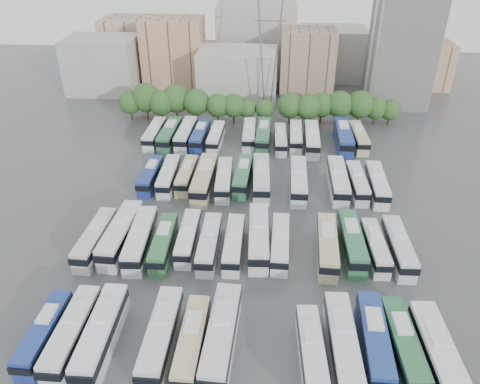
# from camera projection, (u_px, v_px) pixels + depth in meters

# --- Properties ---
(ground) EXTENTS (220.00, 220.00, 0.00)m
(ground) POSITION_uv_depth(u_px,v_px,m) (248.00, 227.00, 72.45)
(ground) COLOR #424447
(ground) RESTS_ON ground
(tree_line) EXTENTS (64.30, 7.78, 8.44)m
(tree_line) POSITION_uv_depth(u_px,v_px,m) (251.00, 104.00, 106.30)
(tree_line) COLOR black
(tree_line) RESTS_ON ground
(city_buildings) EXTENTS (102.00, 35.00, 20.00)m
(city_buildings) POSITION_uv_depth(u_px,v_px,m) (236.00, 54.00, 130.26)
(city_buildings) COLOR #9E998E
(city_buildings) RESTS_ON ground
(apartment_tower) EXTENTS (14.00, 14.00, 26.00)m
(apartment_tower) POSITION_uv_depth(u_px,v_px,m) (401.00, 51.00, 113.32)
(apartment_tower) COLOR silver
(apartment_tower) RESTS_ON ground
(electricity_pylon) EXTENTS (9.00, 6.91, 33.83)m
(electricity_pylon) POSITION_uv_depth(u_px,v_px,m) (270.00, 32.00, 105.45)
(electricity_pylon) COLOR slate
(electricity_pylon) RESTS_ON ground
(bus_r0_s0) EXTENTS (2.63, 11.08, 3.46)m
(bus_r0_s0) POSITION_uv_depth(u_px,v_px,m) (45.00, 333.00, 52.10)
(bus_r0_s0) COLOR navy
(bus_r0_s0) RESTS_ON ground
(bus_r0_s1) EXTENTS (2.86, 12.33, 3.85)m
(bus_r0_s1) POSITION_uv_depth(u_px,v_px,m) (72.00, 333.00, 51.84)
(bus_r0_s1) COLOR silver
(bus_r0_s1) RESTS_ON ground
(bus_r0_s2) EXTENTS (2.86, 12.88, 4.04)m
(bus_r0_s2) POSITION_uv_depth(u_px,v_px,m) (101.00, 334.00, 51.66)
(bus_r0_s2) COLOR white
(bus_r0_s2) RESTS_ON ground
(bus_r0_s4) EXTENTS (2.86, 12.62, 3.95)m
(bus_r0_s4) POSITION_uv_depth(u_px,v_px,m) (161.00, 336.00, 51.45)
(bus_r0_s4) COLOR silver
(bus_r0_s4) RESTS_ON ground
(bus_r0_s5) EXTENTS (2.75, 11.77, 3.68)m
(bus_r0_s5) POSITION_uv_depth(u_px,v_px,m) (192.00, 342.00, 50.82)
(bus_r0_s5) COLOR #CFBC8E
(bus_r0_s5) RESTS_ON ground
(bus_r0_s6) EXTENTS (3.61, 13.64, 4.24)m
(bus_r0_s6) POSITION_uv_depth(u_px,v_px,m) (221.00, 336.00, 51.21)
(bus_r0_s6) COLOR silver
(bus_r0_s6) RESTS_ON ground
(bus_r0_s9) EXTENTS (3.05, 11.46, 3.56)m
(bus_r0_s9) POSITION_uv_depth(u_px,v_px,m) (312.00, 352.00, 49.75)
(bus_r0_s9) COLOR silver
(bus_r0_s9) RESTS_ON ground
(bus_r0_s10) EXTENTS (3.03, 12.80, 4.00)m
(bus_r0_s10) POSITION_uv_depth(u_px,v_px,m) (342.00, 343.00, 50.53)
(bus_r0_s10) COLOR silver
(bus_r0_s10) RESTS_ON ground
(bus_r0_s11) EXTENTS (3.13, 12.47, 3.89)m
(bus_r0_s11) POSITION_uv_depth(u_px,v_px,m) (374.00, 341.00, 50.88)
(bus_r0_s11) COLOR navy
(bus_r0_s11) RESTS_ON ground
(bus_r0_s12) EXTENTS (3.08, 12.04, 3.75)m
(bus_r0_s12) POSITION_uv_depth(u_px,v_px,m) (403.00, 345.00, 50.48)
(bus_r0_s12) COLOR #2D6B41
(bus_r0_s12) RESTS_ON ground
(bus_r0_s13) EXTENTS (3.46, 13.48, 4.19)m
(bus_r0_s13) POSITION_uv_depth(u_px,v_px,m) (439.00, 358.00, 48.77)
(bus_r0_s13) COLOR silver
(bus_r0_s13) RESTS_ON ground
(bus_r1_s0) EXTENTS (3.16, 12.14, 3.78)m
(bus_r1_s0) POSITION_uv_depth(u_px,v_px,m) (96.00, 238.00, 66.87)
(bus_r1_s0) COLOR silver
(bus_r1_s0) RESTS_ON ground
(bus_r1_s1) EXTENTS (3.48, 13.43, 4.18)m
(bus_r1_s1) POSITION_uv_depth(u_px,v_px,m) (121.00, 234.00, 67.54)
(bus_r1_s1) COLOR silver
(bus_r1_s1) RESTS_ON ground
(bus_r1_s2) EXTENTS (3.32, 12.89, 4.01)m
(bus_r1_s2) POSITION_uv_depth(u_px,v_px,m) (140.00, 239.00, 66.55)
(bus_r1_s2) COLOR silver
(bus_r1_s2) RESTS_ON ground
(bus_r1_s3) EXTENTS (2.74, 11.36, 3.54)m
(bus_r1_s3) POSITION_uv_depth(u_px,v_px,m) (163.00, 243.00, 66.14)
(bus_r1_s3) COLOR #2E6D3E
(bus_r1_s3) RESTS_ON ground
(bus_r1_s4) EXTENTS (2.50, 11.06, 3.46)m
(bus_r1_s4) POSITION_uv_depth(u_px,v_px,m) (188.00, 237.00, 67.38)
(bus_r1_s4) COLOR silver
(bus_r1_s4) RESTS_ON ground
(bus_r1_s5) EXTENTS (2.55, 11.55, 3.62)m
(bus_r1_s5) POSITION_uv_depth(u_px,v_px,m) (209.00, 243.00, 66.04)
(bus_r1_s5) COLOR silver
(bus_r1_s5) RESTS_ON ground
(bus_r1_s6) EXTENTS (2.51, 11.28, 3.54)m
(bus_r1_s6) POSITION_uv_depth(u_px,v_px,m) (234.00, 244.00, 66.03)
(bus_r1_s6) COLOR silver
(bus_r1_s6) RESTS_ON ground
(bus_r1_s7) EXTENTS (3.29, 13.17, 4.10)m
(bus_r1_s7) POSITION_uv_depth(u_px,v_px,m) (259.00, 237.00, 66.96)
(bus_r1_s7) COLOR silver
(bus_r1_s7) RESTS_ON ground
(bus_r1_s8) EXTENTS (2.78, 11.38, 3.55)m
(bus_r1_s8) POSITION_uv_depth(u_px,v_px,m) (280.00, 243.00, 66.16)
(bus_r1_s8) COLOR silver
(bus_r1_s8) RESTS_ON ground
(bus_r1_s10) EXTENTS (3.28, 12.37, 3.84)m
(bus_r1_s10) POSITION_uv_depth(u_px,v_px,m) (327.00, 246.00, 65.41)
(bus_r1_s10) COLOR #C2B785
(bus_r1_s10) RESTS_ON ground
(bus_r1_s11) EXTENTS (2.89, 12.41, 3.88)m
(bus_r1_s11) POSITION_uv_depth(u_px,v_px,m) (352.00, 242.00, 66.16)
(bus_r1_s11) COLOR #2F6F46
(bus_r1_s11) RESTS_ON ground
(bus_r1_s12) EXTENTS (2.77, 10.86, 3.38)m
(bus_r1_s12) POSITION_uv_depth(u_px,v_px,m) (375.00, 247.00, 65.54)
(bus_r1_s12) COLOR silver
(bus_r1_s12) RESTS_ON ground
(bus_r1_s13) EXTENTS (2.76, 11.84, 3.70)m
(bus_r1_s13) POSITION_uv_depth(u_px,v_px,m) (399.00, 247.00, 65.26)
(bus_r1_s13) COLOR silver
(bus_r1_s13) RESTS_ON ground
(bus_r2_s1) EXTENTS (2.60, 11.09, 3.47)m
(bus_r2_s1) POSITION_uv_depth(u_px,v_px,m) (151.00, 175.00, 83.22)
(bus_r2_s1) COLOR navy
(bus_r2_s1) RESTS_ON ground
(bus_r2_s2) EXTENTS (2.71, 11.61, 3.63)m
(bus_r2_s2) POSITION_uv_depth(u_px,v_px,m) (169.00, 176.00, 82.86)
(bus_r2_s2) COLOR silver
(bus_r2_s2) RESTS_ON ground
(bus_r2_s3) EXTENTS (2.73, 11.06, 3.45)m
(bus_r2_s3) POSITION_uv_depth(u_px,v_px,m) (187.00, 175.00, 83.31)
(bus_r2_s3) COLOR #C8B68A
(bus_r2_s3) RESTS_ON ground
(bus_r2_s4) EXTENTS (3.29, 13.67, 4.27)m
(bus_r2_s4) POSITION_uv_depth(u_px,v_px,m) (204.00, 179.00, 81.31)
(bus_r2_s4) COLOR tan
(bus_r2_s4) RESTS_ON ground
(bus_r2_s5) EXTENTS (3.03, 11.90, 3.70)m
(bus_r2_s5) POSITION_uv_depth(u_px,v_px,m) (224.00, 179.00, 81.71)
(bus_r2_s5) COLOR silver
(bus_r2_s5) RESTS_ON ground
(bus_r2_s6) EXTENTS (3.15, 11.86, 3.69)m
(bus_r2_s6) POSITION_uv_depth(u_px,v_px,m) (243.00, 176.00, 82.90)
(bus_r2_s6) COLOR #317248
(bus_r2_s6) RESTS_ON ground
(bus_r2_s7) EXTENTS (3.30, 13.21, 4.12)m
(bus_r2_s7) POSITION_uv_depth(u_px,v_px,m) (261.00, 178.00, 81.80)
(bus_r2_s7) COLOR silver
(bus_r2_s7) RESTS_ON ground
(bus_r2_s9) EXTENTS (3.04, 12.95, 4.05)m
(bus_r2_s9) POSITION_uv_depth(u_px,v_px,m) (298.00, 180.00, 81.07)
(bus_r2_s9) COLOR silver
(bus_r2_s9) RESTS_ON ground
(bus_r2_s11) EXTENTS (2.92, 13.01, 4.08)m
(bus_r2_s11) POSITION_uv_depth(u_px,v_px,m) (338.00, 180.00, 81.03)
(bus_r2_s11) COLOR silver
(bus_r2_s11) RESTS_ON ground
(bus_r2_s12) EXTENTS (2.83, 11.51, 3.59)m
(bus_r2_s12) POSITION_uv_depth(u_px,v_px,m) (357.00, 182.00, 80.88)
(bus_r2_s12) COLOR silver
(bus_r2_s12) RESTS_ON ground
(bus_r2_s13) EXTENTS (2.91, 12.09, 3.78)m
(bus_r2_s13) POSITION_uv_depth(u_px,v_px,m) (377.00, 184.00, 80.27)
(bus_r2_s13) COLOR white
(bus_r2_s13) RESTS_ON ground
(bus_r3_s0) EXTENTS (2.83, 11.88, 3.71)m
(bus_r3_s0) POSITION_uv_depth(u_px,v_px,m) (155.00, 134.00, 98.54)
(bus_r3_s0) COLOR silver
(bus_r3_s0) RESTS_ON ground
(bus_r3_s1) EXTENTS (3.24, 12.73, 3.96)m
(bus_r3_s1) POSITION_uv_depth(u_px,v_px,m) (170.00, 134.00, 97.92)
(bus_r3_s1) COLOR #2E6C44
(bus_r3_s1) RESTS_ON ground
(bus_r3_s2) EXTENTS (3.17, 12.64, 3.94)m
(bus_r3_s2) POSITION_uv_depth(u_px,v_px,m) (186.00, 134.00, 98.14)
(bus_r3_s2) COLOR silver
(bus_r3_s2) RESTS_ON ground
(bus_r3_s3) EXTENTS (3.06, 11.83, 3.68)m
(bus_r3_s3) POSITION_uv_depth(u_px,v_px,m) (200.00, 136.00, 97.64)
(bus_r3_s3) COLOR navy
(bus_r3_s3) RESTS_ON ground
(bus_r3_s4) EXTENTS (2.85, 11.33, 3.53)m
(bus_r3_s4) POSITION_uv_depth(u_px,v_px,m) (216.00, 137.00, 97.29)
(bus_r3_s4) COLOR white
(bus_r3_s4) RESTS_ON ground
(bus_r3_s6) EXTENTS (2.80, 11.85, 3.70)m
(bus_r3_s6) POSITION_uv_depth(u_px,v_px,m) (249.00, 134.00, 98.27)
(bus_r3_s6) COLOR silver
(bus_r3_s6) RESTS_ON ground
(bus_r3_s7) EXTENTS (3.12, 12.78, 3.99)m
(bus_r3_s7) POSITION_uv_depth(u_px,v_px,m) (263.00, 135.00, 97.52)
(bus_r3_s7) COLOR #2E6D42
(bus_r3_s7) RESTS_ON ground
(bus_r3_s8) EXTENTS (2.65, 11.13, 3.48)m
(bus_r3_s8) POSITION_uv_depth(u_px,v_px,m) (280.00, 139.00, 96.40)
(bus_r3_s8) COLOR silver
(bus_r3_s8) RESTS_ON ground
(bus_r3_s9) EXTENTS (2.72, 11.47, 3.59)m
(bus_r3_s9) POSITION_uv_depth(u_px,v_px,m) (296.00, 136.00, 97.50)
(bus_r3_s9) COLOR silver
(bus_r3_s9) RESTS_ON ground
(bus_r3_s10) EXTENTS (3.13, 12.92, 4.03)m
(bus_r3_s10) POSITION_uv_depth(u_px,v_px,m) (312.00, 139.00, 95.90)
(bus_r3_s10) COLOR silver
(bus_r3_s10) RESTS_ON ground
(bus_r3_s12) EXTENTS (3.24, 13.73, 4.29)m
(bus_r3_s12) POSITION_uv_depth(u_px,v_px,m) (343.00, 137.00, 96.50)
(bus_r3_s12) COLOR navy
(bus_r3_s12) RESTS_ON ground
(bus_r3_s13) EXTENTS (2.98, 11.78, 3.67)m
(bus_r3_s13) POSITION_uv_depth(u_px,v_px,m) (358.00, 137.00, 97.00)
(bus_r3_s13) COLOR #CBC08B
(bus_r3_s13) RESTS_ON ground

